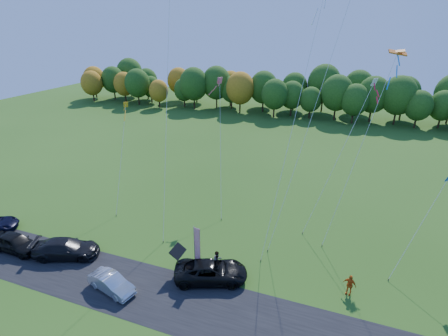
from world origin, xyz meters
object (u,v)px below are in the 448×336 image
(black_suv, at_px, (211,271))
(silver_sedan, at_px, (111,283))
(person_east, at_px, (349,285))
(feather_flag, at_px, (197,245))

(black_suv, xyz_separation_m, silver_sedan, (-6.81, -3.90, -0.13))
(black_suv, relative_size, silver_sedan, 1.42)
(silver_sedan, distance_m, person_east, 18.47)
(person_east, xyz_separation_m, feather_flag, (-12.04, -1.75, 1.82))
(black_suv, distance_m, person_east, 10.84)
(person_east, bearing_deg, black_suv, -150.91)
(black_suv, distance_m, feather_flag, 2.42)
(silver_sedan, height_order, feather_flag, feather_flag)
(black_suv, distance_m, silver_sedan, 7.85)
(feather_flag, bearing_deg, person_east, 8.28)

